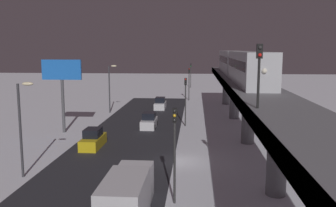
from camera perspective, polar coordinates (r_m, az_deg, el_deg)
ground_plane at (r=33.85m, az=1.29°, el=-8.99°), size 240.00×240.00×0.00m
avenue_asphalt at (r=34.61m, az=-8.34°, el=-8.67°), size 11.00×85.97×0.01m
elevated_railway at (r=33.05m, az=14.04°, el=0.23°), size 5.00×85.97×6.47m
subway_train at (r=49.76m, az=10.96°, el=6.12°), size 2.94×36.87×3.40m
rail_signal at (r=23.42m, az=13.98°, el=5.88°), size 0.36×0.41×4.00m
sedan_white at (r=48.01m, az=-2.95°, el=-2.79°), size 1.91×4.51×1.97m
sedan_white_2 at (r=62.84m, az=-1.21°, el=-0.09°), size 1.80×4.45×1.97m
sedan_yellow at (r=39.20m, az=-11.57°, el=-5.52°), size 1.80×4.56×1.97m
box_truck at (r=22.93m, az=-6.29°, el=-14.17°), size 2.40×7.40×2.80m
traffic_light_near at (r=23.89m, az=1.04°, el=-5.97°), size 0.32×0.44×6.40m
traffic_light_mid at (r=48.23m, az=2.74°, el=1.37°), size 0.32×0.44×6.40m
traffic_light_far at (r=72.85m, az=3.29°, el=3.76°), size 0.32×0.44×6.40m
traffic_light_distant at (r=97.52m, az=3.57°, el=4.95°), size 0.32×0.44×6.40m
commercial_billboard at (r=45.97m, az=-16.16°, el=3.99°), size 4.80×0.36×8.90m
street_lamp_near at (r=30.87m, az=-21.68°, el=-2.10°), size 1.35×0.44×7.65m
street_lamp_far at (r=59.06m, az=-8.90°, el=3.18°), size 1.35×0.44×7.65m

